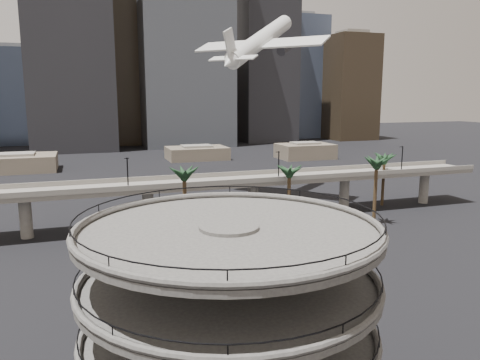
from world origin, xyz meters
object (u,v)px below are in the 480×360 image
object	(u,v)px
parking_ramp	(229,308)
overpass	(202,187)
car_b	(319,267)
airborne_jet	(261,41)
car_a	(323,278)

from	to	relation	value
parking_ramp	overpass	world-z (taller)	parking_ramp
parking_ramp	car_b	size ratio (longest dim) A/B	4.99
parking_ramp	airborne_jet	size ratio (longest dim) A/B	0.76
parking_ramp	car_a	distance (m)	32.14
parking_ramp	overpass	distance (m)	60.46
overpass	airborne_jet	xyz separation A→B (m)	(19.14, 17.10, 31.06)
overpass	car_b	bearing A→B (deg)	-74.02
airborne_jet	overpass	bearing A→B (deg)	178.96
overpass	airborne_jet	world-z (taller)	airborne_jet
car_a	car_b	world-z (taller)	car_a
car_a	overpass	bearing A→B (deg)	28.50
airborne_jet	car_a	xyz separation A→B (m)	(-11.41, -53.26, -37.60)
overpass	parking_ramp	bearing A→B (deg)	-102.43
parking_ramp	car_a	size ratio (longest dim) A/B	4.75
car_b	car_a	bearing A→B (deg)	130.27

